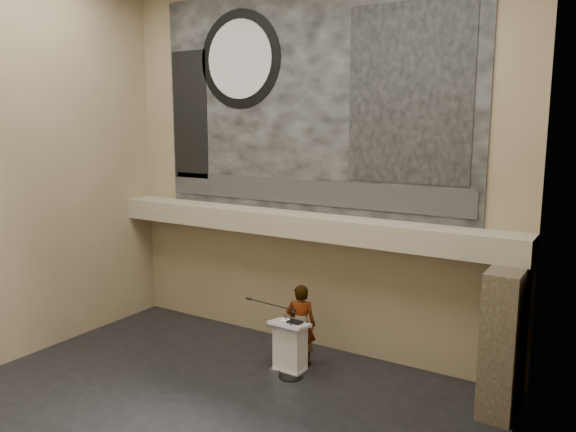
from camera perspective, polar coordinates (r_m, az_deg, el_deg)
The scene contains 19 objects.
floor at distance 10.94m, azimuth -9.39°, elevation -19.29°, with size 10.00×10.00×0.00m, color black.
wall_back at distance 12.88m, azimuth 1.88°, elevation 5.12°, with size 10.00×0.02×8.50m, color #897657.
wall_left at distance 13.48m, azimuth -26.20°, elevation 4.34°, with size 0.02×8.00×8.50m, color #897657.
wall_right at distance 7.34m, azimuth 20.48°, elevation 0.99°, with size 0.02×8.00×8.50m, color #897657.
soffit at distance 12.71m, azimuth 0.95°, elevation -0.85°, with size 10.00×0.80×0.50m, color #9F957B.
sprinkler_left at distance 13.60m, azimuth -4.96°, elevation -1.39°, with size 0.04×0.04×0.06m, color #B2893D.
sprinkler_right at distance 11.88m, azimuth 8.73°, elevation -3.10°, with size 0.04×0.04×0.06m, color #B2893D.
banner at distance 12.82m, azimuth 1.85°, elevation 11.59°, with size 8.00×0.05×5.00m, color black.
banner_text_strip at distance 12.88m, azimuth 1.71°, elevation 2.44°, with size 7.76×0.02×0.55m, color #2A2A2A.
banner_clock_rim at distance 13.84m, azimuth -4.93°, elevation 15.58°, with size 2.30×2.30×0.02m, color black.
banner_clock_face at distance 13.82m, azimuth -4.98°, elevation 15.58°, with size 1.84×1.84×0.02m, color silver.
banner_building_print at distance 11.77m, azimuth 12.16°, elevation 12.03°, with size 2.60×0.02×3.60m, color black.
banner_brick_print at distance 14.77m, azimuth -9.92°, elevation 10.05°, with size 1.10×0.02×3.20m, color black.
stone_pier at distance 11.15m, azimuth 21.08°, elevation -11.62°, with size 0.60×1.40×2.70m, color #403527.
lectern at distance 12.17m, azimuth 0.21°, elevation -13.16°, with size 0.80×0.58×1.14m.
binder at distance 11.93m, azimuth 0.70°, elevation -10.72°, with size 0.29×0.23×0.04m, color black.
papers at distance 12.00m, azimuth -0.27°, elevation -10.65°, with size 0.23×0.32×0.01m, color white.
speaker_person at distance 12.39m, azimuth 1.31°, elevation -10.99°, with size 0.66×0.43×1.80m, color white.
mic_stand at distance 12.09m, azimuth 0.14°, elevation -14.93°, with size 1.46×0.52×1.61m.
Camera 1 is at (6.39, -7.13, 5.29)m, focal length 35.00 mm.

